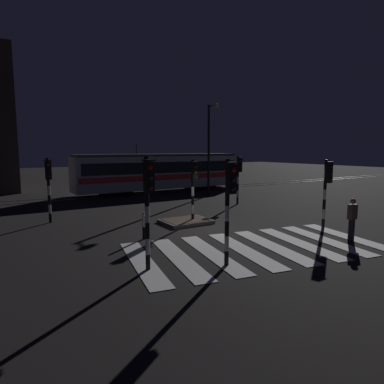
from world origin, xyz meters
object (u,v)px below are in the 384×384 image
(bollard_island_edge, at_px, (144,226))
(traffic_light_corner_far_left, at_px, (49,180))
(traffic_light_corner_far_right, at_px, (239,173))
(street_lamp_trackside_right, at_px, (211,138))
(traffic_light_corner_near_right, at_px, (327,184))
(tram, at_px, (161,172))
(traffic_light_median_centre, at_px, (194,181))
(pedestrian_waiting_at_kerb, at_px, (352,219))
(traffic_light_kerb_mid_left, at_px, (229,196))
(traffic_light_corner_near_left, at_px, (148,196))

(bollard_island_edge, bearing_deg, traffic_light_corner_far_left, 117.71)
(traffic_light_corner_far_right, relative_size, street_lamp_trackside_right, 0.46)
(traffic_light_corner_near_right, xyz_separation_m, traffic_light_corner_far_left, (-10.54, 7.95, 0.03))
(tram, bearing_deg, traffic_light_corner_far_left, -141.23)
(traffic_light_corner_near_right, distance_m, bollard_island_edge, 8.41)
(traffic_light_median_centre, bearing_deg, pedestrian_waiting_at_kerb, -59.26)
(traffic_light_corner_far_right, height_order, street_lamp_trackside_right, street_lamp_trackside_right)
(traffic_light_corner_near_right, distance_m, traffic_light_kerb_mid_left, 7.02)
(traffic_light_corner_far_right, bearing_deg, traffic_light_median_centre, -149.80)
(traffic_light_median_centre, relative_size, traffic_light_kerb_mid_left, 0.94)
(traffic_light_median_centre, relative_size, tram, 0.21)
(street_lamp_trackside_right, bearing_deg, traffic_light_median_centre, -129.67)
(traffic_light_corner_near_right, bearing_deg, traffic_light_corner_far_left, 142.97)
(traffic_light_median_centre, bearing_deg, bollard_island_edge, -155.63)
(traffic_light_median_centre, bearing_deg, traffic_light_corner_far_left, 148.62)
(traffic_light_corner_far_right, distance_m, street_lamp_trackside_right, 4.83)
(traffic_light_median_centre, xyz_separation_m, bollard_island_edge, (-3.33, -1.51, -1.51))
(traffic_light_corner_far_right, relative_size, tram, 0.22)
(bollard_island_edge, bearing_deg, traffic_light_corner_near_left, -110.93)
(street_lamp_trackside_right, relative_size, pedestrian_waiting_at_kerb, 4.11)
(traffic_light_median_centre, relative_size, pedestrian_waiting_at_kerb, 1.84)
(traffic_light_corner_near_right, distance_m, pedestrian_waiting_at_kerb, 2.37)
(tram, xyz_separation_m, bollard_island_edge, (-7.40, -13.35, -1.19))
(traffic_light_corner_far_right, relative_size, pedestrian_waiting_at_kerb, 1.87)
(traffic_light_kerb_mid_left, xyz_separation_m, tram, (6.44, 17.69, -0.47))
(traffic_light_corner_near_right, bearing_deg, pedestrian_waiting_at_kerb, -114.58)
(traffic_light_corner_near_left, height_order, traffic_light_corner_far_right, traffic_light_corner_near_left)
(street_lamp_trackside_right, bearing_deg, traffic_light_corner_near_right, -98.05)
(street_lamp_trackside_right, xyz_separation_m, pedestrian_waiting_at_kerb, (-2.49, -13.46, -3.59))
(traffic_light_kerb_mid_left, xyz_separation_m, bollard_island_edge, (-0.96, 4.34, -1.65))
(traffic_light_corner_near_left, relative_size, pedestrian_waiting_at_kerb, 2.01)
(traffic_light_corner_near_right, xyz_separation_m, bollard_island_edge, (-7.80, 2.74, -1.54))
(traffic_light_corner_near_left, xyz_separation_m, pedestrian_waiting_at_kerb, (8.26, -1.18, -1.39))
(traffic_light_corner_near_left, relative_size, bollard_island_edge, 3.10)
(traffic_light_corner_near_left, bearing_deg, traffic_light_corner_far_right, 38.68)
(traffic_light_corner_near_right, relative_size, street_lamp_trackside_right, 0.45)
(traffic_light_corner_near_right, distance_m, traffic_light_corner_far_right, 7.51)
(pedestrian_waiting_at_kerb, bearing_deg, traffic_light_kerb_mid_left, 177.68)
(traffic_light_corner_near_left, xyz_separation_m, street_lamp_trackside_right, (10.74, 12.28, 2.20))
(traffic_light_median_centre, bearing_deg, traffic_light_corner_near_right, -43.56)
(traffic_light_corner_far_left, height_order, bollard_island_edge, traffic_light_corner_far_left)
(street_lamp_trackside_right, distance_m, pedestrian_waiting_at_kerb, 14.15)
(traffic_light_corner_near_left, distance_m, street_lamp_trackside_right, 16.46)
(traffic_light_corner_near_left, xyz_separation_m, tram, (8.70, 16.76, -0.53))
(tram, bearing_deg, pedestrian_waiting_at_kerb, -91.43)
(traffic_light_median_centre, height_order, traffic_light_corner_near_right, traffic_light_corner_near_right)
(traffic_light_corner_near_left, height_order, tram, tram)
(traffic_light_corner_near_left, xyz_separation_m, traffic_light_kerb_mid_left, (2.26, -0.94, -0.06))
(traffic_light_corner_near_left, height_order, street_lamp_trackside_right, street_lamp_trackside_right)
(pedestrian_waiting_at_kerb, bearing_deg, traffic_light_median_centre, 120.74)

